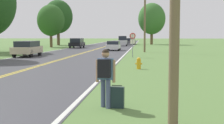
{
  "coord_description": "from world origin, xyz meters",
  "views": [
    {
      "loc": [
        7.26,
        -4.61,
        2.13
      ],
      "look_at": [
        5.68,
        10.7,
        0.8
      ],
      "focal_mm": 50.0,
      "sensor_mm": 36.0,
      "label": 1
    }
  ],
  "objects_px": {
    "tree_right_cluster": "(152,19)",
    "car_dark_grey_hatchback_horizon": "(131,41)",
    "car_black_van_receding": "(77,43)",
    "car_silver_suv_distant": "(123,41)",
    "suitcase": "(117,97)",
    "tree_behind_sign": "(58,17)",
    "tree_left_verge": "(51,20)",
    "car_champagne_suv_mid_near": "(27,48)",
    "car_white_hatchback_mid_far": "(114,45)",
    "traffic_sign": "(133,39)",
    "fire_hydrant": "(139,63)",
    "hitchhiker_person": "(105,72)"
  },
  "relations": [
    {
      "from": "tree_behind_sign",
      "to": "car_silver_suv_distant",
      "type": "bearing_deg",
      "value": -12.13
    },
    {
      "from": "tree_behind_sign",
      "to": "tree_right_cluster",
      "type": "relative_size",
      "value": 1.01
    },
    {
      "from": "traffic_sign",
      "to": "car_dark_grey_hatchback_horizon",
      "type": "relative_size",
      "value": 0.54
    },
    {
      "from": "tree_left_verge",
      "to": "tree_right_cluster",
      "type": "xyz_separation_m",
      "value": [
        18.17,
        18.46,
        1.15
      ]
    },
    {
      "from": "car_champagne_suv_mid_near",
      "to": "car_dark_grey_hatchback_horizon",
      "type": "relative_size",
      "value": 1.03
    },
    {
      "from": "tree_behind_sign",
      "to": "fire_hydrant",
      "type": "bearing_deg",
      "value": -68.51
    },
    {
      "from": "tree_right_cluster",
      "to": "car_black_van_receding",
      "type": "xyz_separation_m",
      "value": [
        -12.88,
        -21.29,
        -5.03
      ]
    },
    {
      "from": "fire_hydrant",
      "to": "traffic_sign",
      "type": "bearing_deg",
      "value": 94.28
    },
    {
      "from": "traffic_sign",
      "to": "car_dark_grey_hatchback_horizon",
      "type": "distance_m",
      "value": 41.58
    },
    {
      "from": "car_white_hatchback_mid_far",
      "to": "car_silver_suv_distant",
      "type": "relative_size",
      "value": 0.91
    },
    {
      "from": "tree_right_cluster",
      "to": "car_champagne_suv_mid_near",
      "type": "height_order",
      "value": "tree_right_cluster"
    },
    {
      "from": "car_black_van_receding",
      "to": "car_silver_suv_distant",
      "type": "height_order",
      "value": "car_silver_suv_distant"
    },
    {
      "from": "car_champagne_suv_mid_near",
      "to": "tree_behind_sign",
      "type": "bearing_deg",
      "value": 9.03
    },
    {
      "from": "traffic_sign",
      "to": "car_dark_grey_hatchback_horizon",
      "type": "height_order",
      "value": "traffic_sign"
    },
    {
      "from": "hitchhiker_person",
      "to": "suitcase",
      "type": "height_order",
      "value": "hitchhiker_person"
    },
    {
      "from": "tree_right_cluster",
      "to": "car_dark_grey_hatchback_horizon",
      "type": "bearing_deg",
      "value": -167.71
    },
    {
      "from": "fire_hydrant",
      "to": "car_champagne_suv_mid_near",
      "type": "relative_size",
      "value": 0.16
    },
    {
      "from": "tree_left_verge",
      "to": "car_dark_grey_hatchback_horizon",
      "type": "relative_size",
      "value": 1.72
    },
    {
      "from": "car_white_hatchback_mid_far",
      "to": "car_dark_grey_hatchback_horizon",
      "type": "bearing_deg",
      "value": 177.29
    },
    {
      "from": "suitcase",
      "to": "tree_right_cluster",
      "type": "distance_m",
      "value": 63.92
    },
    {
      "from": "tree_behind_sign",
      "to": "car_dark_grey_hatchback_horizon",
      "type": "relative_size",
      "value": 2.19
    },
    {
      "from": "car_dark_grey_hatchback_horizon",
      "to": "fire_hydrant",
      "type": "bearing_deg",
      "value": 5.38
    },
    {
      "from": "car_black_van_receding",
      "to": "car_silver_suv_distant",
      "type": "relative_size",
      "value": 1.07
    },
    {
      "from": "car_white_hatchback_mid_far",
      "to": "car_dark_grey_hatchback_horizon",
      "type": "xyz_separation_m",
      "value": [
        1.26,
        28.14,
        0.06
      ]
    },
    {
      "from": "tree_right_cluster",
      "to": "traffic_sign",
      "type": "bearing_deg",
      "value": -93.76
    },
    {
      "from": "hitchhiker_person",
      "to": "tree_right_cluster",
      "type": "relative_size",
      "value": 0.18
    },
    {
      "from": "fire_hydrant",
      "to": "tree_left_verge",
      "type": "xyz_separation_m",
      "value": [
        -16.15,
        34.5,
        4.37
      ]
    },
    {
      "from": "car_black_van_receding",
      "to": "car_silver_suv_distant",
      "type": "bearing_deg",
      "value": -32.62
    },
    {
      "from": "tree_behind_sign",
      "to": "car_black_van_receding",
      "type": "height_order",
      "value": "tree_behind_sign"
    },
    {
      "from": "tree_right_cluster",
      "to": "car_white_hatchback_mid_far",
      "type": "bearing_deg",
      "value": -101.56
    },
    {
      "from": "car_champagne_suv_mid_near",
      "to": "suitcase",
      "type": "bearing_deg",
      "value": -154.49
    },
    {
      "from": "tree_behind_sign",
      "to": "car_dark_grey_hatchback_horizon",
      "type": "height_order",
      "value": "tree_behind_sign"
    },
    {
      "from": "car_dark_grey_hatchback_horizon",
      "to": "tree_behind_sign",
      "type": "bearing_deg",
      "value": -64.44
    },
    {
      "from": "tree_left_verge",
      "to": "car_champagne_suv_mid_near",
      "type": "xyz_separation_m",
      "value": [
        4.83,
        -23.97,
        -3.89
      ]
    },
    {
      "from": "car_black_van_receding",
      "to": "suitcase",
      "type": "bearing_deg",
      "value": -166.11
    },
    {
      "from": "traffic_sign",
      "to": "tree_left_verge",
      "type": "bearing_deg",
      "value": 122.55
    },
    {
      "from": "tree_left_verge",
      "to": "car_silver_suv_distant",
      "type": "bearing_deg",
      "value": 33.06
    },
    {
      "from": "traffic_sign",
      "to": "tree_left_verge",
      "type": "xyz_separation_m",
      "value": [
        -15.37,
        24.09,
        2.97
      ]
    },
    {
      "from": "car_white_hatchback_mid_far",
      "to": "fire_hydrant",
      "type": "bearing_deg",
      "value": 9.26
    },
    {
      "from": "fire_hydrant",
      "to": "car_black_van_receding",
      "type": "distance_m",
      "value": 33.48
    },
    {
      "from": "hitchhiker_person",
      "to": "tree_left_verge",
      "type": "distance_m",
      "value": 47.86
    },
    {
      "from": "tree_left_verge",
      "to": "tree_behind_sign",
      "type": "height_order",
      "value": "tree_behind_sign"
    },
    {
      "from": "car_silver_suv_distant",
      "to": "car_dark_grey_hatchback_horizon",
      "type": "bearing_deg",
      "value": 170.3
    },
    {
      "from": "tree_left_verge",
      "to": "car_dark_grey_hatchback_horizon",
      "type": "bearing_deg",
      "value": 52.33
    },
    {
      "from": "suitcase",
      "to": "car_silver_suv_distant",
      "type": "bearing_deg",
      "value": 9.36
    },
    {
      "from": "suitcase",
      "to": "tree_right_cluster",
      "type": "height_order",
      "value": "tree_right_cluster"
    },
    {
      "from": "car_champagne_suv_mid_near",
      "to": "car_black_van_receding",
      "type": "height_order",
      "value": "car_black_van_receding"
    },
    {
      "from": "car_silver_suv_distant",
      "to": "car_dark_grey_hatchback_horizon",
      "type": "distance_m",
      "value": 9.58
    },
    {
      "from": "hitchhiker_person",
      "to": "car_silver_suv_distant",
      "type": "distance_m",
      "value": 53.22
    },
    {
      "from": "suitcase",
      "to": "tree_behind_sign",
      "type": "relative_size",
      "value": 0.07
    }
  ]
}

